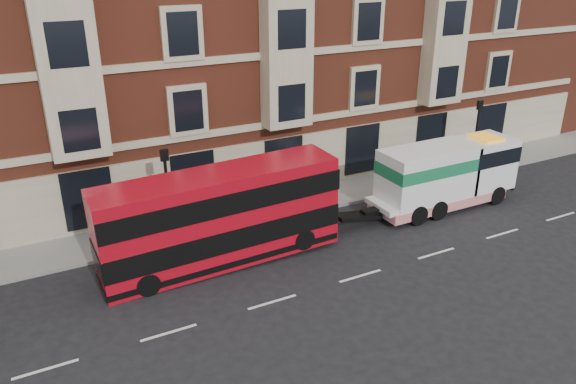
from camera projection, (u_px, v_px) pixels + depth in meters
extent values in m
plane|color=black|center=(360.00, 276.00, 22.86)|extent=(120.00, 120.00, 0.00)
cube|color=slate|center=(278.00, 206.00, 28.94)|extent=(90.00, 3.00, 0.15)
cube|color=brown|center=(226.00, 12.00, 31.71)|extent=(45.00, 12.00, 18.00)
cylinder|color=black|center=(168.00, 200.00, 24.51)|extent=(0.14, 0.14, 4.00)
cube|color=black|center=(164.00, 155.00, 23.68)|extent=(0.35, 0.15, 0.50)
cylinder|color=black|center=(475.00, 141.00, 32.14)|extent=(0.14, 0.14, 4.00)
cube|color=black|center=(480.00, 105.00, 31.31)|extent=(0.35, 0.15, 0.50)
cube|color=#B20918|center=(220.00, 218.00, 23.06)|extent=(10.03, 2.24, 3.94)
cube|color=black|center=(221.00, 230.00, 23.29)|extent=(10.07, 2.30, 0.94)
cube|color=black|center=(219.00, 195.00, 22.65)|extent=(10.07, 2.30, 0.90)
cylinder|color=black|center=(148.00, 284.00, 21.44)|extent=(0.93, 0.29, 0.93)
cylinder|color=black|center=(136.00, 260.00, 23.09)|extent=(0.93, 0.29, 0.93)
cylinder|color=black|center=(304.00, 239.00, 24.22)|extent=(0.93, 0.29, 0.93)
cylinder|color=black|center=(283.00, 221.00, 25.87)|extent=(0.93, 0.29, 0.93)
cube|color=white|center=(441.00, 192.00, 28.64)|extent=(8.06, 2.06, 0.27)
cube|color=white|center=(482.00, 162.00, 29.28)|extent=(2.87, 2.24, 2.60)
cube|color=white|center=(427.00, 174.00, 27.71)|extent=(4.84, 2.24, 2.60)
cube|color=#186E44|center=(428.00, 165.00, 27.53)|extent=(4.88, 2.28, 0.63)
cube|color=red|center=(438.00, 198.00, 28.69)|extent=(7.17, 2.30, 0.49)
cylinder|color=black|center=(496.00, 195.00, 29.17)|extent=(0.99, 0.31, 0.99)
cylinder|color=black|center=(468.00, 182.00, 30.82)|extent=(0.99, 0.31, 0.99)
cylinder|color=black|center=(438.00, 210.00, 27.50)|extent=(0.99, 0.36, 0.99)
cylinder|color=black|center=(411.00, 195.00, 29.15)|extent=(0.99, 0.36, 0.99)
cylinder|color=black|center=(418.00, 215.00, 26.97)|extent=(0.99, 0.36, 0.99)
cylinder|color=black|center=(392.00, 200.00, 28.62)|extent=(0.99, 0.36, 0.99)
imported|color=black|center=(145.00, 212.00, 26.02)|extent=(0.72, 0.56, 1.73)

